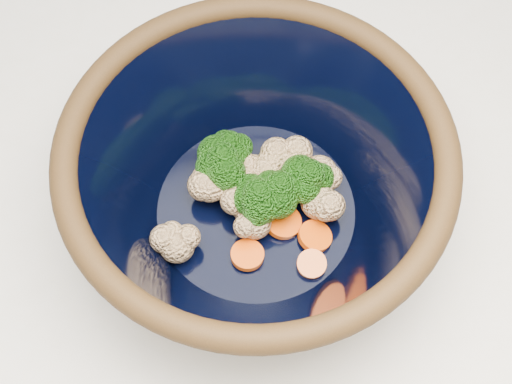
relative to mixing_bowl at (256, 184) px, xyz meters
name	(u,v)px	position (x,y,z in m)	size (l,w,h in m)	color
mixing_bowl	(256,184)	(0.00, 0.00, 0.00)	(0.34, 0.34, 0.14)	black
vegetable_pile	(259,186)	(0.01, 0.01, -0.02)	(0.17, 0.15, 0.05)	#608442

